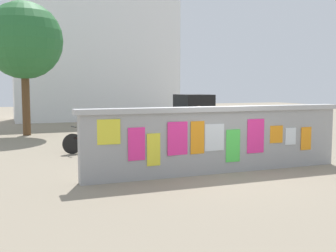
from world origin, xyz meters
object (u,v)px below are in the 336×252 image
Objects in this scene: bicycle_far at (251,143)px; tree_roadside at (24,41)px; auto_rickshaw_truck at (171,119)px; bicycle_near at (88,142)px; person_walking at (199,128)px; motorcycle at (145,144)px.

bicycle_far is 0.29× the size of tree_roadside.
tree_roadside is at bearing 127.84° from bicycle_far.
tree_roadside reaches higher than auto_rickshaw_truck.
tree_roadside is at bearing 105.45° from bicycle_near.
bicycle_far is (4.75, -2.33, 0.00)m from bicycle_near.
person_walking is at bearing -102.12° from auto_rickshaw_truck.
auto_rickshaw_truck reaches higher than bicycle_near.
bicycle_far is at bearing 15.96° from person_walking.
bicycle_far is (3.43, -0.37, -0.10)m from motorcycle.
tree_roadside is (-6.37, 8.20, 3.79)m from bicycle_far.
person_walking reaches higher than bicycle_near.
motorcycle is at bearing 173.79° from bicycle_far.
bicycle_near is 5.29m from bicycle_far.
person_walking is at bearing -164.04° from bicycle_far.
tree_roadside is (-5.23, 4.25, 3.26)m from auto_rickshaw_truck.
bicycle_near is 1.04× the size of person_walking.
bicycle_near is 0.29× the size of tree_roadside.
tree_roadside is (-4.25, 8.81, 3.17)m from person_walking.
tree_roadside is (-1.62, 5.87, 3.79)m from bicycle_near.
auto_rickshaw_truck reaches higher than person_walking.
motorcycle is 0.32× the size of tree_roadside.
person_walking is (-2.12, -0.61, 0.62)m from bicycle_far.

